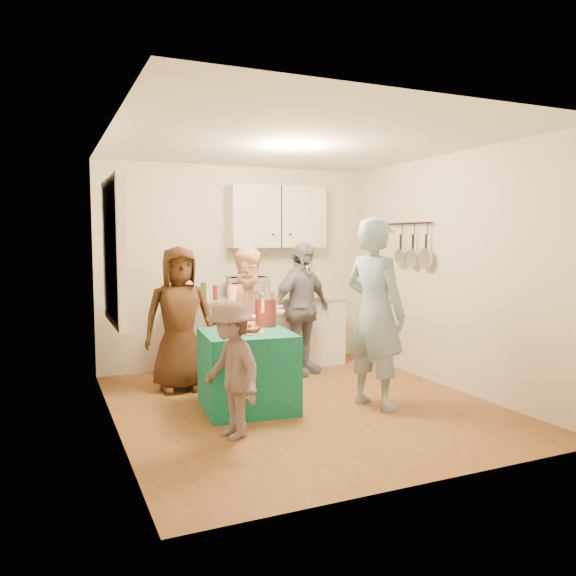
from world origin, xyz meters
name	(u,v)px	position (x,y,z in m)	size (l,w,h in m)	color
floor	(302,404)	(0.00, 0.00, 0.00)	(4.00, 4.00, 0.00)	brown
ceiling	(303,142)	(0.00, 0.00, 2.60)	(4.00, 4.00, 0.00)	white
back_wall	(238,267)	(0.00, 2.00, 1.30)	(3.60, 3.60, 0.00)	silver
left_wall	(113,281)	(-1.80, 0.00, 1.30)	(4.00, 4.00, 0.00)	silver
right_wall	(448,271)	(1.80, 0.00, 1.30)	(4.00, 4.00, 0.00)	silver
window_night	(112,251)	(-1.77, 0.30, 1.55)	(0.04, 1.00, 1.20)	black
counter	(260,335)	(0.20, 1.70, 0.43)	(2.20, 0.58, 0.86)	white
countertop	(260,300)	(0.20, 1.70, 0.89)	(2.24, 0.62, 0.05)	beige
upper_cabinet	(277,217)	(0.50, 1.85, 1.95)	(1.30, 0.30, 0.80)	white
pot_rack	(405,244)	(1.72, 0.70, 1.60)	(0.12, 1.00, 0.60)	black
microwave	(248,288)	(0.03, 1.70, 1.05)	(0.49, 0.33, 0.27)	white
party_table	(247,370)	(-0.55, 0.09, 0.38)	(0.85, 0.85, 0.76)	#106D53
donut_cake	(244,324)	(-0.59, 0.06, 0.85)	(0.38, 0.38, 0.18)	#381C0C
punch_jar	(266,310)	(-0.25, 0.36, 0.93)	(0.22, 0.22, 0.34)	#AE140D
man_birthday	(375,313)	(0.63, -0.34, 0.94)	(0.68, 0.45, 1.87)	#8EB0CE
woman_back_left	(179,319)	(-1.00, 1.04, 0.79)	(0.78, 0.51, 1.59)	brown
woman_back_center	(251,318)	(-0.23, 0.84, 0.78)	(0.76, 0.59, 1.57)	#FF9685
woman_back_right	(301,309)	(0.55, 1.19, 0.81)	(0.95, 0.40, 1.62)	black
child_near_left	(231,369)	(-0.93, -0.60, 0.58)	(0.75, 0.43, 1.15)	brown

